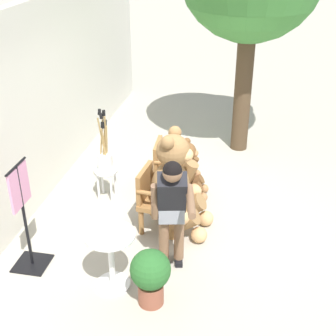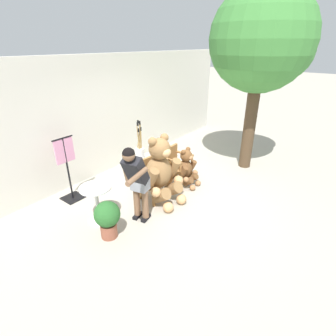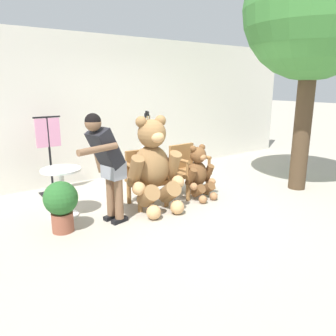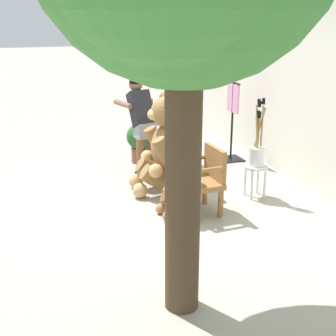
% 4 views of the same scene
% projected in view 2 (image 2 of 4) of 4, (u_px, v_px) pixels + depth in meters
% --- Properties ---
extents(ground_plane, '(60.00, 60.00, 0.00)m').
position_uv_depth(ground_plane, '(184.00, 196.00, 5.69)').
color(ground_plane, '#A8A091').
extents(back_wall, '(10.00, 0.16, 2.80)m').
position_uv_depth(back_wall, '(104.00, 116.00, 6.40)').
color(back_wall, silver).
rests_on(back_wall, ground).
extents(wooden_chair_left, '(0.61, 0.57, 0.86)m').
position_uv_depth(wooden_chair_left, '(152.00, 178.00, 5.47)').
color(wooden_chair_left, olive).
rests_on(wooden_chair_left, ground).
extents(wooden_chair_right, '(0.59, 0.55, 0.86)m').
position_uv_depth(wooden_chair_right, '(176.00, 164.00, 6.08)').
color(wooden_chair_right, olive).
rests_on(wooden_chair_right, ground).
extents(teddy_bear_large, '(0.87, 0.85, 1.43)m').
position_uv_depth(teddy_bear_large, '(161.00, 171.00, 5.21)').
color(teddy_bear_large, olive).
rests_on(teddy_bear_large, ground).
extents(teddy_bear_small, '(0.55, 0.53, 0.91)m').
position_uv_depth(teddy_bear_small, '(187.00, 168.00, 5.94)').
color(teddy_bear_small, brown).
rests_on(teddy_bear_small, ground).
extents(person_visitor, '(0.75, 0.58, 1.53)m').
position_uv_depth(person_visitor, '(136.00, 178.00, 4.49)').
color(person_visitor, black).
rests_on(person_visitor, ground).
extents(white_stool, '(0.34, 0.34, 0.46)m').
position_uv_depth(white_stool, '(140.00, 162.00, 6.44)').
color(white_stool, silver).
rests_on(white_stool, ground).
extents(brush_bucket, '(0.22, 0.22, 0.94)m').
position_uv_depth(brush_bucket, '(140.00, 150.00, 6.30)').
color(brush_bucket, white).
rests_on(brush_bucket, white_stool).
extents(round_side_table, '(0.56, 0.56, 0.72)m').
position_uv_depth(round_side_table, '(97.00, 200.00, 4.72)').
color(round_side_table, white).
rests_on(round_side_table, ground).
extents(patio_tree, '(2.43, 2.31, 4.24)m').
position_uv_depth(patio_tree, '(265.00, 43.00, 5.83)').
color(patio_tree, '#473523').
rests_on(patio_tree, ground).
extents(potted_plant, '(0.44, 0.44, 0.68)m').
position_uv_depth(potted_plant, '(107.00, 217.00, 4.34)').
color(potted_plant, brown).
rests_on(potted_plant, ground).
extents(clothing_display_stand, '(0.44, 0.40, 1.36)m').
position_uv_depth(clothing_display_stand, '(68.00, 168.00, 5.31)').
color(clothing_display_stand, black).
rests_on(clothing_display_stand, ground).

